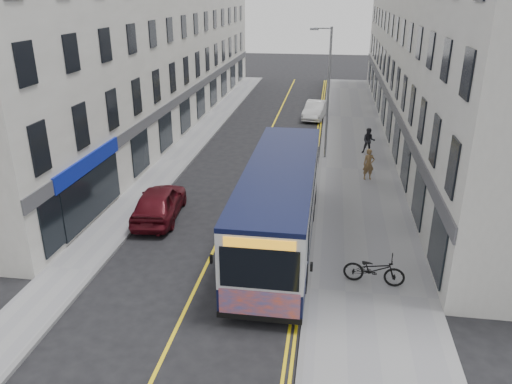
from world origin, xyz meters
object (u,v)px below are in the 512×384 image
(streetlamp, at_px, (327,90))
(city_bus, at_px, (280,202))
(pedestrian_near, at_px, (369,164))
(pedestrian_far, at_px, (369,141))
(car_white, at_px, (315,110))
(car_maroon, at_px, (159,202))
(bicycle, at_px, (374,269))

(streetlamp, relative_size, city_bus, 0.67)
(pedestrian_near, relative_size, pedestrian_far, 1.04)
(car_white, bearing_deg, pedestrian_near, -68.55)
(city_bus, distance_m, car_white, 22.41)
(car_white, xyz_separation_m, car_maroon, (-6.39, -20.74, 0.07))
(streetlamp, height_order, car_white, streetlamp)
(city_bus, bearing_deg, pedestrian_far, 71.25)
(city_bus, xyz_separation_m, car_maroon, (-5.80, 1.63, -1.10))
(bicycle, xyz_separation_m, pedestrian_near, (0.40, 10.90, 0.30))
(streetlamp, distance_m, car_white, 11.31)
(car_maroon, bearing_deg, bicycle, 149.83)
(bicycle, height_order, car_white, car_white)
(pedestrian_far, distance_m, car_maroon, 15.20)
(car_maroon, bearing_deg, pedestrian_near, -151.99)
(car_white, relative_size, car_maroon, 0.94)
(pedestrian_far, bearing_deg, car_white, 115.53)
(pedestrian_near, xyz_separation_m, pedestrian_far, (0.28, 4.85, -0.04))
(car_maroon, bearing_deg, city_bus, 159.28)
(pedestrian_near, distance_m, pedestrian_far, 4.86)
(pedestrian_far, bearing_deg, streetlamp, -153.13)
(streetlamp, height_order, city_bus, streetlamp)
(bicycle, distance_m, pedestrian_far, 15.76)
(city_bus, bearing_deg, streetlamp, 82.37)
(streetlamp, bearing_deg, pedestrian_far, 23.15)
(bicycle, height_order, pedestrian_far, pedestrian_far)
(streetlamp, relative_size, pedestrian_far, 4.81)
(streetlamp, xyz_separation_m, pedestrian_far, (2.82, 1.20, -3.43))
(city_bus, xyz_separation_m, car_white, (0.60, 22.37, -1.17))
(bicycle, xyz_separation_m, car_white, (-3.10, 25.20, 0.03))
(streetlamp, xyz_separation_m, bicycle, (2.13, -14.54, -3.69))
(streetlamp, bearing_deg, pedestrian_near, -55.19)
(pedestrian_near, xyz_separation_m, car_maroon, (-9.90, -6.43, -0.20))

